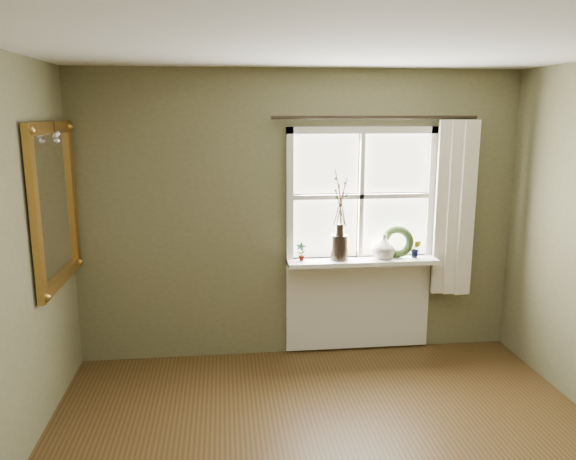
# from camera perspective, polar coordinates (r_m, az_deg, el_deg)

# --- Properties ---
(ceiling) EXTENTS (4.50, 4.50, 0.00)m
(ceiling) POSITION_cam_1_polar(r_m,az_deg,el_deg) (2.80, 8.05, 19.46)
(ceiling) COLOR silver
(ceiling) RESTS_ON ground
(wall_back) EXTENTS (4.00, 0.10, 2.60)m
(wall_back) POSITION_cam_1_polar(r_m,az_deg,el_deg) (5.12, 1.19, 1.48)
(wall_back) COLOR #666443
(wall_back) RESTS_ON ground
(window_frame) EXTENTS (1.36, 0.06, 1.24)m
(window_frame) POSITION_cam_1_polar(r_m,az_deg,el_deg) (5.12, 7.42, 3.43)
(window_frame) COLOR white
(window_frame) RESTS_ON wall_back
(window_sill) EXTENTS (1.36, 0.26, 0.04)m
(window_sill) POSITION_cam_1_polar(r_m,az_deg,el_deg) (5.14, 7.54, -3.16)
(window_sill) COLOR white
(window_sill) RESTS_ON wall_back
(window_apron) EXTENTS (1.36, 0.04, 0.88)m
(window_apron) POSITION_cam_1_polar(r_m,az_deg,el_deg) (5.37, 7.13, -7.40)
(window_apron) COLOR white
(window_apron) RESTS_ON ground
(dark_jug) EXTENTS (0.17, 0.17, 0.23)m
(dark_jug) POSITION_cam_1_polar(r_m,az_deg,el_deg) (5.06, 5.25, -1.77)
(dark_jug) COLOR black
(dark_jug) RESTS_ON window_sill
(cream_vase) EXTENTS (0.24, 0.24, 0.23)m
(cream_vase) POSITION_cam_1_polar(r_m,az_deg,el_deg) (5.16, 9.70, -1.65)
(cream_vase) COLOR beige
(cream_vase) RESTS_ON window_sill
(wreath) EXTENTS (0.32, 0.24, 0.30)m
(wreath) POSITION_cam_1_polar(r_m,az_deg,el_deg) (5.23, 11.03, -1.52)
(wreath) COLOR #293D1B
(wreath) RESTS_ON window_sill
(potted_plant_left) EXTENTS (0.10, 0.08, 0.17)m
(potted_plant_left) POSITION_cam_1_polar(r_m,az_deg,el_deg) (5.01, 1.34, -2.24)
(potted_plant_left) COLOR #293D1B
(potted_plant_left) RESTS_ON window_sill
(potted_plant_right) EXTENTS (0.11, 0.10, 0.16)m
(potted_plant_right) POSITION_cam_1_polar(r_m,az_deg,el_deg) (5.26, 12.87, -1.88)
(potted_plant_right) COLOR #293D1B
(potted_plant_right) RESTS_ON window_sill
(curtain) EXTENTS (0.36, 0.12, 1.59)m
(curtain) POSITION_cam_1_polar(r_m,az_deg,el_deg) (5.32, 16.48, 2.09)
(curtain) COLOR silver
(curtain) RESTS_ON wall_back
(curtain_rod) EXTENTS (1.84, 0.03, 0.03)m
(curtain_rod) POSITION_cam_1_polar(r_m,az_deg,el_deg) (5.04, 8.93, 11.24)
(curtain_rod) COLOR black
(curtain_rod) RESTS_ON wall_back
(gilt_mirror) EXTENTS (0.10, 1.05, 1.25)m
(gilt_mirror) POSITION_cam_1_polar(r_m,az_deg,el_deg) (4.62, -22.61, 2.42)
(gilt_mirror) COLOR white
(gilt_mirror) RESTS_ON wall_left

